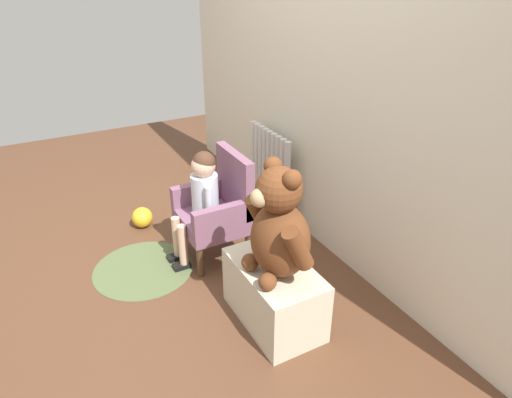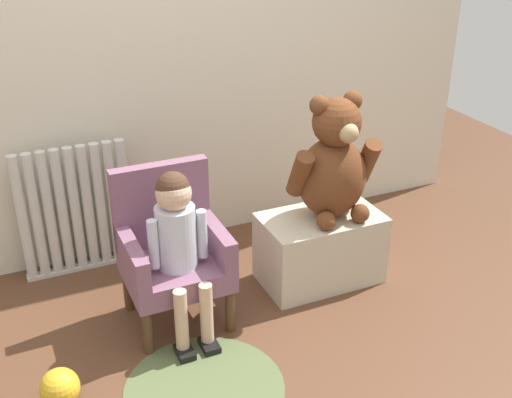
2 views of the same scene
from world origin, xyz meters
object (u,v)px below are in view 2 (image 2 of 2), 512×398
Objects in this scene: child_armchair at (171,249)px; toy_ball at (60,388)px; low_bench at (320,248)px; radiator at (76,211)px; child_figure at (178,232)px; floor_rug at (204,388)px; large_teddy_bear at (334,165)px.

child_armchair is 0.73m from toy_ball.
child_armchair reaches higher than toy_ball.
low_bench reaches higher than toy_ball.
child_figure is (0.32, -0.68, 0.16)m from radiator.
toy_ball is (-0.52, 0.15, 0.07)m from floor_rug.
radiator reaches higher than low_bench.
child_armchair is (0.32, -0.56, 0.01)m from radiator.
radiator is 0.65m from child_armchair.
toy_ball is at bearing -147.00° from child_armchair.
radiator is 0.90× the size of child_figure.
floor_rug is (-0.05, -0.52, -0.34)m from child_armchair.
floor_rug is 4.18× the size of toy_ball.
large_teddy_bear is (1.11, -0.59, 0.29)m from radiator.
radiator is at bearing 74.85° from toy_ball.
floor_rug is (0.27, -1.08, -0.33)m from radiator.
child_figure is 0.81m from low_bench.
child_figure is at bearing -173.51° from large_teddy_bear.
floor_rug is (-0.79, -0.50, -0.17)m from low_bench.
child_armchair is at bearing 33.00° from toy_ball.
child_figure is at bearing -64.81° from radiator.
large_teddy_bear is at bearing -27.92° from radiator.
child_armchair reaches higher than low_bench.
child_figure is 1.17× the size of floor_rug.
low_bench is (1.06, -0.58, -0.16)m from radiator.
large_teddy_bear is at bearing -1.70° from child_armchair.
child_armchair is at bearing 90.00° from child_figure.
toy_ball is (-0.25, -0.93, -0.26)m from radiator.
child_figure reaches higher than radiator.
floor_rug is 0.55m from toy_ball.
low_bench is at bearing 32.52° from floor_rug.
radiator is 0.95× the size of child_armchair.
radiator is 1.11× the size of large_teddy_bear.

